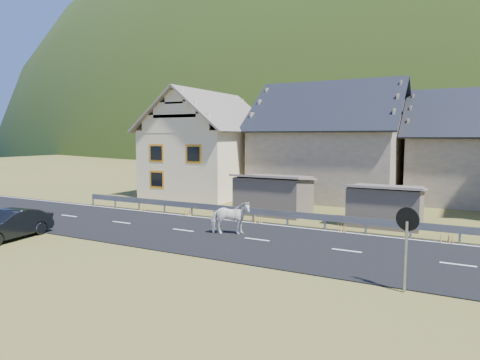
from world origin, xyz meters
The scene contains 13 objects.
ground centered at (0.00, 0.00, 0.00)m, with size 160.00×160.00×0.00m, color #4D511B.
road centered at (0.00, 0.00, 0.02)m, with size 60.00×7.00×0.04m, color black.
lane_markings centered at (0.00, 0.00, 0.04)m, with size 60.00×6.60×0.01m, color silver.
guardrail centered at (0.00, 3.68, 0.56)m, with size 28.10×0.09×0.75m.
shed_left centered at (-2.00, 6.50, 1.10)m, with size 4.30×3.30×2.40m, color brown.
shed_right centered at (4.50, 6.00, 1.00)m, with size 3.80×2.90×2.20m, color brown.
house_cream centered at (-10.00, 12.00, 4.36)m, with size 7.80×9.80×8.30m.
house_stone_a centered at (-1.00, 15.00, 4.63)m, with size 10.80×9.80×8.90m.
mountain centered at (5.00, 180.00, -20.00)m, with size 440.00×280.00×260.00m, color #1B340C.
conifer_patch centered at (-55.00, 110.00, 6.00)m, with size 76.00×50.00×28.00m, color black.
horse centered at (-1.55, 0.32, 0.83)m, with size 1.87×0.85×1.58m, color silver.
car centered at (-9.93, -5.06, 0.66)m, with size 1.39×4.00×1.32m, color black.
traffic_mirror centered at (6.63, -3.61, 1.87)m, with size 0.69×0.29×2.56m.
Camera 1 is at (8.04, -16.85, 4.65)m, focal length 32.00 mm.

